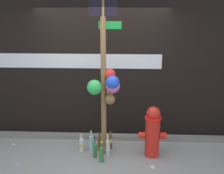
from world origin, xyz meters
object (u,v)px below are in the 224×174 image
fire_hydrant (153,131)px  bottle_5 (99,143)px  bottle_0 (102,153)px  bottle_3 (82,144)px  bottle_2 (111,141)px  bottle_7 (91,142)px  memorial_post (106,73)px  bottle_4 (105,141)px  bottle_1 (108,147)px  bottle_6 (95,150)px

fire_hydrant → bottle_5: bearing=172.7°
bottle_0 → bottle_5: 0.39m
fire_hydrant → bottle_3: size_ratio=2.65×
bottle_2 → bottle_7: bottle_7 is taller
memorial_post → bottle_7: (-0.28, 0.13, -1.31)m
memorial_post → bottle_5: bearing=135.3°
bottle_4 → fire_hydrant: bearing=-17.0°
fire_hydrant → bottle_1: bearing=-177.2°
bottle_3 → bottle_5: bottle_5 is taller
bottle_6 → bottle_2: bearing=52.1°
memorial_post → bottle_1: (0.03, -0.02, -1.32)m
memorial_post → bottle_2: 1.34m
bottle_0 → bottle_5: bottle_5 is taller
bottle_5 → fire_hydrant: bearing=-7.3°
bottle_0 → bottle_2: bottle_2 is taller
memorial_post → bottle_7: memorial_post is taller
bottle_1 → bottle_2: bearing=81.7°
memorial_post → bottle_3: (-0.45, 0.10, -1.34)m
bottle_5 → bottle_7: bottle_7 is taller
bottle_6 → bottle_7: (-0.09, 0.23, 0.02)m
bottle_3 → bottle_6: 0.33m
bottle_0 → bottle_6: (-0.13, 0.14, -0.01)m
bottle_7 → bottle_4: bearing=32.4°
fire_hydrant → bottle_7: fire_hydrant is taller
bottle_1 → bottle_5: size_ratio=1.11×
bottle_0 → bottle_6: size_ratio=0.98×
bottle_2 → bottle_4: bearing=153.6°
memorial_post → bottle_0: size_ratio=7.45×
fire_hydrant → bottle_2: 0.82m
bottle_6 → bottle_4: bearing=69.7°
bottle_5 → bottle_6: (-0.05, -0.24, -0.01)m
bottle_1 → bottle_6: bottle_1 is taller
bottle_5 → bottle_0: bearing=-78.6°
bottle_2 → bottle_4: bottle_2 is taller
bottle_0 → bottle_4: (0.01, 0.52, -0.03)m
bottle_3 → bottle_7: (0.17, 0.03, 0.03)m
memorial_post → bottle_0: (-0.06, -0.25, -1.32)m
memorial_post → fire_hydrant: (0.80, 0.01, -1.02)m
bottle_7 → bottle_1: bearing=-26.0°
bottle_0 → bottle_3: bearing=138.2°
bottle_3 → bottle_4: same height
memorial_post → bottle_7: bearing=155.4°
fire_hydrant → bottle_4: size_ratio=2.66×
bottle_4 → bottle_0: bearing=-91.4°
bottle_0 → bottle_1: bearing=68.5°
bottle_4 → bottle_7: bearing=-147.6°
bottle_0 → bottle_6: bottle_6 is taller
bottle_1 → bottle_3: size_ratio=1.20×
bottle_3 → bottle_5: bearing=6.1°
bottle_4 → bottle_6: bearing=-110.3°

